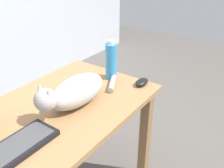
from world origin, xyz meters
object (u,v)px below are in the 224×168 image
cat (75,91)px  water_bottle (111,61)px  keyboard (7,154)px  computer_mouse (142,82)px

cat → water_bottle: bearing=4.8°
keyboard → cat: cat is taller
computer_mouse → water_bottle: bearing=98.9°
cat → keyboard: bearing=-175.3°
keyboard → water_bottle: size_ratio=1.74×
keyboard → computer_mouse: 0.86m
cat → water_bottle: (0.37, 0.03, 0.04)m
computer_mouse → water_bottle: water_bottle is taller
keyboard → cat: (0.44, 0.04, 0.07)m
keyboard → cat: size_ratio=0.72×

